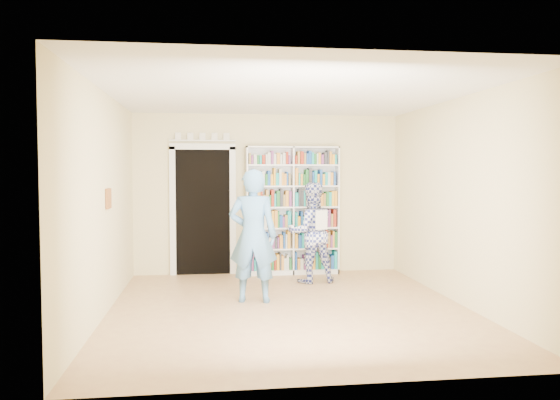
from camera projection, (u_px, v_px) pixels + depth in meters
name	position (u px, v px, depth m)	size (l,w,h in m)	color
floor	(289.00, 309.00, 6.90)	(5.00, 5.00, 0.00)	#A87651
ceiling	(289.00, 94.00, 6.76)	(5.00, 5.00, 0.00)	white
wall_back	(268.00, 194.00, 9.30)	(4.50, 4.50, 0.00)	beige
wall_left	(104.00, 204.00, 6.54)	(5.00, 5.00, 0.00)	beige
wall_right	(460.00, 201.00, 7.12)	(5.00, 5.00, 0.00)	beige
bookshelf	(292.00, 210.00, 9.21)	(1.57, 0.29, 2.15)	white
doorway	(203.00, 205.00, 9.15)	(1.10, 0.08, 2.43)	black
wall_art	(109.00, 199.00, 6.73)	(0.03, 0.25, 0.25)	brown
man_blue	(253.00, 236.00, 7.22)	(0.64, 0.42, 1.77)	#5284B6
man_plaid	(311.00, 233.00, 8.51)	(0.76, 0.59, 1.56)	navy
paper_sheet	(321.00, 220.00, 8.28)	(0.21, 0.01, 0.30)	white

